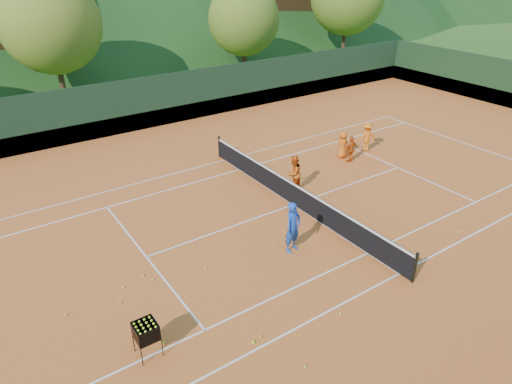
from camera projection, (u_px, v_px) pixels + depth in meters
ground at (293, 205)px, 18.73m from camera, size 400.00×400.00×0.00m
clay_court at (293, 205)px, 18.73m from camera, size 40.00×24.00×0.02m
coach at (293, 227)px, 15.47m from camera, size 0.77×0.60×1.86m
student_a at (294, 173)px, 19.51m from camera, size 0.95×0.85×1.60m
student_b at (351, 149)px, 22.26m from camera, size 0.79×0.37×1.32m
student_c at (343, 145)px, 22.68m from camera, size 0.71×0.49×1.38m
student_d at (366, 137)px, 23.38m from camera, size 1.12×0.82×1.56m
tennis_ball_0 at (406, 275)px, 14.62m from camera, size 0.07×0.07×0.07m
tennis_ball_1 at (124, 287)px, 14.07m from camera, size 0.07×0.07×0.07m
tennis_ball_2 at (459, 232)px, 16.85m from camera, size 0.07×0.07×0.07m
tennis_ball_3 at (254, 343)px, 12.09m from camera, size 0.07×0.07×0.07m
tennis_ball_4 at (437, 201)px, 18.94m from camera, size 0.07×0.07×0.07m
tennis_ball_6 at (120, 302)px, 13.47m from camera, size 0.07×0.07×0.07m
tennis_ball_7 at (260, 336)px, 12.28m from camera, size 0.07×0.07×0.07m
tennis_ball_8 at (163, 343)px, 12.09m from camera, size 0.07×0.07×0.07m
tennis_ball_9 at (254, 341)px, 12.14m from camera, size 0.07×0.07×0.07m
tennis_ball_10 at (340, 313)px, 13.06m from camera, size 0.07×0.07×0.07m
tennis_ball_12 at (205, 269)px, 14.89m from camera, size 0.07×0.07×0.07m
tennis_ball_13 at (273, 245)px, 16.09m from camera, size 0.07×0.07×0.07m
tennis_ball_14 at (143, 275)px, 14.59m from camera, size 0.07×0.07×0.07m
tennis_ball_15 at (153, 280)px, 14.40m from camera, size 0.07×0.07×0.07m
tennis_ball_17 at (66, 315)px, 13.01m from camera, size 0.07×0.07×0.07m
tennis_ball_19 at (381, 203)px, 18.79m from camera, size 0.07×0.07×0.07m
tennis_ball_20 at (305, 366)px, 11.40m from camera, size 0.07×0.07×0.07m
court_lines at (293, 205)px, 18.72m from camera, size 23.83×11.03×0.00m
tennis_net at (294, 194)px, 18.49m from camera, size 0.10×12.07×1.10m
perimeter_fence at (295, 177)px, 18.14m from camera, size 40.40×24.24×3.00m
ball_hopper at (146, 332)px, 11.47m from camera, size 0.57×0.57×1.00m
chalet_mid at (125, 0)px, 44.17m from camera, size 12.65×8.82×11.45m
tree_b at (50, 23)px, 28.88m from camera, size 6.40×6.40×8.40m
tree_c at (244, 19)px, 35.45m from camera, size 5.60×5.60×7.35m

